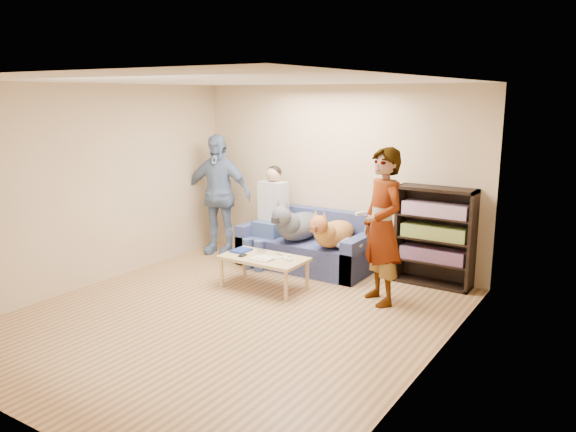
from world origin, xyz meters
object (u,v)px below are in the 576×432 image
Objects in this scene: sofa at (307,248)px; bookshelf at (435,234)px; person_seated at (269,212)px; person_standing_left at (218,194)px; coffee_table at (264,260)px; notebook_blue at (241,250)px; person_standing_right at (382,227)px; camera_silver at (262,251)px; dog_tan at (332,233)px; dog_gray at (297,225)px.

sofa is 1.46× the size of bookshelf.
person_seated is (-0.56, -0.13, 0.49)m from sofa.
person_standing_left is at bearing 178.37° from person_seated.
coffee_table is 0.85× the size of bookshelf.
notebook_blue is 0.41m from coffee_table.
person_standing_right is at bearing 8.90° from notebook_blue.
camera_silver is (-1.59, -0.22, -0.49)m from person_standing_right.
sofa is 1.86m from bookshelf.
dog_tan is 1.04m from coffee_table.
dog_tan is 1.35m from bookshelf.
sofa is at bearing 69.07° from notebook_blue.
notebook_blue is at bearing -79.60° from person_seated.
person_standing_right reaches higher than dog_gray.
person_standing_left is 1.44× the size of bookshelf.
person_seated reaches higher than sofa.
coffee_table is at bearing -45.00° from camera_silver.
dog_gray is at bearing 68.85° from notebook_blue.
person_standing_right reaches higher than dog_tan.
camera_silver is 0.08× the size of bookshelf.
notebook_blue is 0.20× the size of bookshelf.
dog_gray is (-1.54, 0.57, -0.28)m from person_standing_right.
bookshelf is (2.36, 0.36, -0.09)m from person_seated.
notebook_blue is at bearing -52.04° from person_standing_left.
camera_silver is (0.28, 0.07, 0.01)m from notebook_blue.
person_standing_left is at bearing 141.03° from notebook_blue.
person_seated is (-2.04, 0.62, -0.16)m from person_standing_right.
person_standing_left is 1.69m from sofa.
sofa is at bearing 156.89° from dog_tan.
sofa is (-1.47, 0.75, -0.65)m from person_standing_right.
notebook_blue is at bearing -149.93° from bookshelf.
person_seated is 1.19m from coffee_table.
person_seated is at bearing -167.35° from sofa.
sofa reaches higher than camera_silver.
notebook_blue is 0.29m from camera_silver.
person_seated is at bearing -158.60° from person_standing_right.
person_standing_left is 1.70× the size of coffee_table.
bookshelf reaches higher than sofa.
person_standing_right is 1.48× the size of dog_gray.
coffee_table is at bearing -128.57° from person_standing_right.
dog_tan reaches higher than notebook_blue.
sofa is 1.50× the size of dog_gray.
person_standing_right is at bearing 7.97° from camera_silver.
person_seated is at bearing 120.54° from coffee_table.
camera_silver is 0.06× the size of sofa.
sofa is 1.64× the size of dog_tan.
person_standing_left is 1.58m from notebook_blue.
dog_gray reaches higher than coffee_table.
coffee_table is at bearing -85.89° from dog_gray.
person_standing_left reaches higher than camera_silver.
person_standing_left is at bearing -174.35° from bookshelf.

